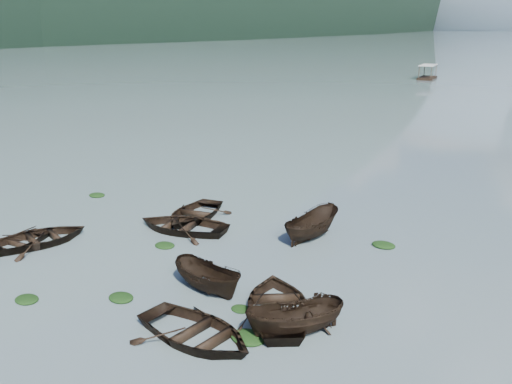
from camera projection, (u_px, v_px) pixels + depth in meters
The scene contains 20 objects.
ground_plane at pixel (59, 310), 22.03m from camera, with size 2400.00×2400.00×0.00m, color slate.
left_ridge_far at pixel (7, 34), 499.42m from camera, with size 560.00×1400.00×380.00m, color black.
haze_mtn_a at pixel (502, 28), 844.85m from camera, with size 520.00×520.00×280.00m, color #475666.
rowboat_0 at pixel (12, 248), 28.11m from camera, with size 2.79×3.91×0.81m, color black.
rowboat_1 at pixel (40, 244), 28.60m from camera, with size 3.42×4.78×0.99m, color black.
rowboat_2 at pixel (208, 290), 23.66m from camera, with size 1.41×3.74×1.44m, color black.
rowboat_3 at pixel (278, 313), 21.80m from camera, with size 3.59×5.03×1.04m, color black.
rowboat_4 at pixel (196, 340), 19.99m from camera, with size 3.41×4.78×0.99m, color black.
rowboat_5 at pixel (295, 334), 20.36m from camera, with size 1.42×3.78×1.46m, color black.
rowboat_6 at pixel (194, 218), 32.29m from camera, with size 3.41×4.77×0.99m, color black.
rowboat_7 at pixel (183, 230), 30.43m from camera, with size 3.53×4.94×1.02m, color black.
rowboat_8 at pixel (311, 237), 29.46m from camera, with size 1.55×4.13×1.59m, color black.
weed_clump_1 at pixel (121, 299), 22.92m from camera, with size 1.12×0.89×0.25m, color black.
weed_clump_2 at pixel (27, 301), 22.79m from camera, with size 1.07×0.85×0.23m, color black.
weed_clump_3 at pixel (241, 310), 22.08m from camera, with size 0.79×0.67×0.18m, color black.
weed_clump_4 at pixel (248, 339), 20.02m from camera, with size 1.31×1.04×0.27m, color black.
weed_clump_5 at pixel (97, 196), 36.40m from camera, with size 1.12×0.90×0.24m, color black.
weed_clump_6 at pixel (165, 246), 28.27m from camera, with size 1.07×0.90×0.22m, color black.
weed_clump_7 at pixel (384, 246), 28.28m from camera, with size 1.20×0.96×0.26m, color black.
pontoon_left at pixel (427, 79), 109.45m from camera, with size 2.79×6.70×2.57m, color black, non-canonical shape.
Camera 1 is at (18.50, -10.37, 10.74)m, focal length 40.00 mm.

